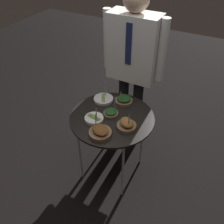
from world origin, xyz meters
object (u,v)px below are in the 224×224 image
bowl_spinach_center (124,100)px  bowl_asparagus_front_left (94,119)px  bowl_roast_near_rim (127,124)px  waiter_figure (133,56)px  bowl_asparagus_mid_right (103,99)px  bowl_spinach_back_right (111,113)px  serving_cart (112,121)px  bowl_roast_back_left (100,132)px

bowl_spinach_center → bowl_asparagus_front_left: 0.35m
bowl_roast_near_rim → waiter_figure: waiter_figure is taller
bowl_asparagus_mid_right → waiter_figure: 0.47m
waiter_figure → bowl_spinach_center: bearing=-79.8°
bowl_spinach_center → waiter_figure: (-0.05, 0.27, 0.31)m
bowl_roast_near_rim → bowl_asparagus_mid_right: bowl_asparagus_mid_right is taller
bowl_asparagus_front_left → bowl_spinach_back_right: bearing=55.3°
bowl_asparagus_front_left → bowl_roast_near_rim: bearing=8.4°
serving_cart → bowl_roast_back_left: size_ratio=3.97×
serving_cart → bowl_roast_back_left: 0.25m
bowl_roast_back_left → waiter_figure: size_ratio=0.11×
bowl_spinach_center → waiter_figure: size_ratio=0.10×
serving_cart → bowl_asparagus_mid_right: (-0.18, 0.17, 0.06)m
bowl_spinach_back_right → bowl_asparagus_mid_right: 0.22m
bowl_spinach_center → bowl_asparagus_mid_right: bearing=-162.8°
serving_cart → bowl_spinach_center: bowl_spinach_center is taller
bowl_roast_back_left → bowl_asparagus_mid_right: bearing=116.0°
bowl_roast_back_left → bowl_spinach_center: size_ratio=1.15×
bowl_spinach_back_right → waiter_figure: 0.57m
bowl_roast_near_rim → serving_cart: bearing=157.8°
bowl_asparagus_front_left → serving_cart: bearing=44.5°
serving_cart → bowl_roast_back_left: bearing=-85.2°
serving_cart → bowl_roast_back_left: (0.02, -0.23, 0.07)m
bowl_spinach_back_right → bowl_asparagus_front_left: size_ratio=1.15×
serving_cart → waiter_figure: (-0.05, 0.50, 0.38)m
serving_cart → bowl_spinach_back_right: (-0.02, 0.02, 0.07)m
bowl_roast_near_rim → bowl_spinach_center: bearing=118.9°
bowl_roast_back_left → waiter_figure: (-0.07, 0.73, 0.30)m
serving_cart → bowl_spinach_back_right: bearing=137.7°
bowl_roast_back_left → bowl_roast_near_rim: size_ratio=1.09×
serving_cart → bowl_asparagus_mid_right: bearing=135.9°
waiter_figure → bowl_spinach_back_right: bearing=-87.1°
serving_cart → waiter_figure: size_ratio=0.44×
bowl_asparagus_front_left → bowl_roast_near_rim: bowl_roast_near_rim is taller
bowl_spinach_center → serving_cart: bearing=-90.5°
bowl_roast_near_rim → waiter_figure: size_ratio=0.10×
serving_cart → bowl_roast_near_rim: 0.19m
bowl_asparagus_front_left → waiter_figure: size_ratio=0.10×
bowl_asparagus_front_left → waiter_figure: (0.06, 0.60, 0.32)m
waiter_figure → bowl_asparagus_mid_right: bearing=-112.3°
bowl_roast_near_rim → bowl_asparagus_mid_right: size_ratio=0.93×
bowl_asparagus_mid_right → waiter_figure: size_ratio=0.11×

